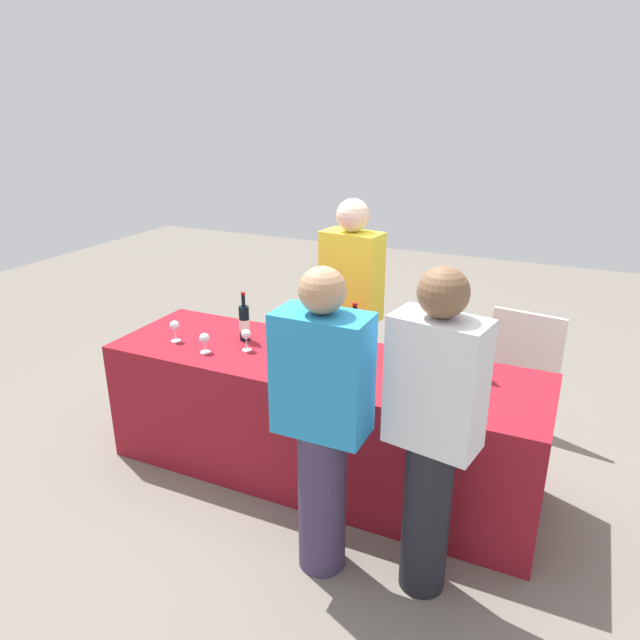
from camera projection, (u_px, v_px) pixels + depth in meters
The scene contains 16 objects.
ground_plane at pixel (320, 472), 3.70m from camera, with size 12.00×12.00×0.00m, color slate.
tasting_table at pixel (320, 418), 3.56m from camera, with size 2.63×0.78×0.78m, color maroon.
wine_bottle_0 at pixel (244, 323), 3.67m from camera, with size 0.07×0.07×0.32m.
wine_bottle_1 at pixel (354, 335), 3.48m from camera, with size 0.08×0.08×0.32m.
wine_bottle_2 at pixel (396, 343), 3.37m from camera, with size 0.07×0.07×0.32m.
wine_bottle_3 at pixel (420, 348), 3.32m from camera, with size 0.07×0.07×0.30m.
wine_bottle_4 at pixel (440, 348), 3.28m from camera, with size 0.07×0.07×0.33m.
wine_bottle_5 at pixel (474, 357), 3.18m from camera, with size 0.07×0.07×0.32m.
wine_glass_0 at pixel (175, 326), 3.66m from camera, with size 0.06×0.06×0.14m.
wine_glass_1 at pixel (204, 339), 3.50m from camera, with size 0.06×0.06×0.12m.
wine_glass_2 at pixel (246, 335), 3.52m from camera, with size 0.06×0.06×0.14m.
wine_glass_3 at pixel (307, 348), 3.36m from camera, with size 0.06×0.06×0.13m.
server_pouring at pixel (351, 308), 3.99m from camera, with size 0.42×0.27×1.63m.
guest_0 at pixel (322, 419), 2.68m from camera, with size 0.43×0.24×1.56m.
guest_1 at pixel (433, 429), 2.54m from camera, with size 0.43×0.29×1.60m.
menu_board at pixel (523, 371), 4.08m from camera, with size 0.49×0.03×0.87m, color white.
Camera 1 is at (1.31, -2.84, 2.20)m, focal length 32.66 mm.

